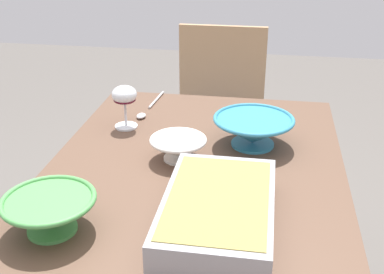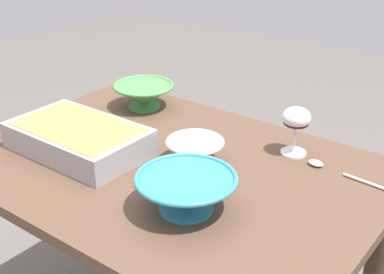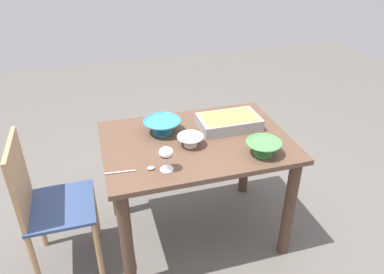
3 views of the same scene
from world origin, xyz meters
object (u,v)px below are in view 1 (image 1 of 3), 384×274
Objects in this scene: dining_table at (194,215)px; serving_spoon at (147,109)px; mixing_bowl at (50,212)px; chair at (219,120)px; wine_glass at (125,98)px; small_bowl at (253,130)px; serving_bowl at (178,147)px; casserole_dish at (218,210)px.

dining_table is 0.48m from serving_spoon.
chair is at bearing -10.46° from mixing_bowl.
small_bowl is (-0.07, -0.42, -0.05)m from wine_glass.
serving_bowl reaches higher than serving_spoon.
wine_glass is (-0.69, 0.23, 0.36)m from chair.
casserole_dish is at bearing -173.87° from chair.
mixing_bowl reaches higher than serving_bowl.
dining_table is 4.80× the size of small_bowl.
dining_table is at bearing 20.66° from casserole_dish.
wine_glass is at bearing 161.54° from chair.
small_bowl is (0.18, -0.15, 0.20)m from dining_table.
wine_glass is 0.36× the size of casserole_dish.
casserole_dish reaches higher than serving_spoon.
wine_glass is at bearing 35.61° from casserole_dish.
dining_table is 1.24× the size of chair.
wine_glass reaches higher than casserole_dish.
casserole_dish is 1.63× the size of small_bowl.
casserole_dish reaches higher than serving_bowl.
chair reaches higher than casserole_dish.
mixing_bowl reaches higher than casserole_dish.
mixing_bowl is (-0.33, 0.27, 0.20)m from dining_table.
serving_bowl is 0.59× the size of serving_spoon.
mixing_bowl is (-0.07, 0.36, 0.00)m from casserole_dish.
wine_glass reaches higher than serving_spoon.
serving_bowl is at bearing -132.81° from wine_glass.
mixing_bowl is 0.86× the size of small_bowl.
wine_glass reaches higher than dining_table.
serving_spoon is at bearing -2.93° from mixing_bowl.
serving_spoon is (0.21, 0.38, -0.04)m from small_bowl.
dining_table is 2.95× the size of casserole_dish.
casserole_dish is 0.44m from small_bowl.
wine_glass reaches higher than serving_bowl.
chair reaches higher than wine_glass.
small_bowl is 0.44m from serving_spoon.
casserole_dish is (-1.20, -0.13, 0.30)m from chair.
dining_table is 5.59× the size of mixing_bowl.
serving_bowl is (-0.13, 0.20, -0.01)m from small_bowl.
wine_glass is 0.52× the size of serving_spoon.
wine_glass is at bearing 166.77° from serving_spoon.
small_bowl is (-0.76, -0.18, 0.30)m from chair.
dining_table is 7.18× the size of serving_bowl.
casserole_dish is 0.34m from serving_bowl.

